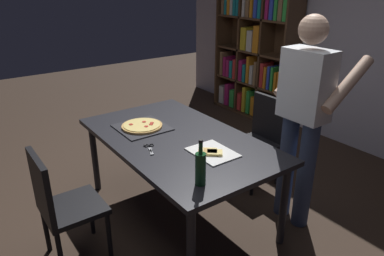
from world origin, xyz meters
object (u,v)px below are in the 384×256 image
Objects in this scene: wine_bottle at (201,168)px; kitchen_scissors at (149,147)px; dining_table at (178,145)px; person_serving_pizza at (304,112)px; chair_far_side at (261,135)px; pepperoni_pizza_on_tray at (142,126)px; bookshelf at (255,52)px; chair_near_camera at (60,202)px.

wine_bottle reaches higher than kitchen_scissors.
person_serving_pizza is at bearing 50.91° from dining_table.
pepperoni_pizza_on_tray is at bearing -107.29° from chair_far_side.
wine_bottle is at bearing -7.86° from pepperoni_pizza_on_tray.
chair_far_side is at bearing 118.33° from wine_bottle.
chair_far_side is (0.00, 1.01, -0.17)m from dining_table.
kitchen_scissors is at bearing -59.99° from bookshelf.
pepperoni_pizza_on_tray is at bearing -158.64° from dining_table.
pepperoni_pizza_on_tray is at bearing 112.37° from chair_near_camera.
person_serving_pizza reaches higher than kitchen_scissors.
person_serving_pizza is at bearing 93.05° from wine_bottle.
person_serving_pizza is 1.26m from kitchen_scissors.
dining_table is 1.02× the size of person_serving_pizza.
dining_table is 1.02m from chair_far_side.
bookshelf is at bearing 143.49° from person_serving_pizza.
wine_bottle is (0.70, 0.72, 0.36)m from chair_near_camera.
bookshelf is at bearing 120.01° from kitchen_scissors.
wine_bottle reaches higher than dining_table.
pepperoni_pizza_on_tray reaches higher than kitchen_scissors.
chair_near_camera reaches higher than dining_table.
kitchen_scissors reaches higher than dining_table.
pepperoni_pizza_on_tray is 2.12× the size of kitchen_scissors.
person_serving_pizza is at bearing 60.78° from kitchen_scissors.
person_serving_pizza reaches higher than dining_table.
person_serving_pizza is 5.54× the size of wine_bottle.
dining_table is at bearing 90.00° from chair_near_camera.
dining_table is 0.92× the size of bookshelf.
chair_far_side is at bearing 90.00° from dining_table.
chair_far_side is 1.23m from pepperoni_pizza_on_tray.
wine_bottle is at bearing -22.26° from dining_table.
chair_near_camera is 2.02m from chair_far_side.
bookshelf reaches higher than wine_bottle.
pepperoni_pizza_on_tray is 1.33× the size of wine_bottle.
person_serving_pizza reaches higher than chair_near_camera.
bookshelf is 3.45m from wine_bottle.
chair_near_camera is at bearing -93.02° from kitchen_scissors.
chair_near_camera is at bearing -67.63° from pepperoni_pizza_on_tray.
dining_table is at bearing -90.00° from chair_far_side.
kitchen_scissors is at bearing -88.32° from chair_far_side.
pepperoni_pizza_on_tray is 0.42m from kitchen_scissors.
person_serving_pizza reaches higher than chair_far_side.
kitchen_scissors is (0.04, 0.72, 0.24)m from chair_near_camera.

